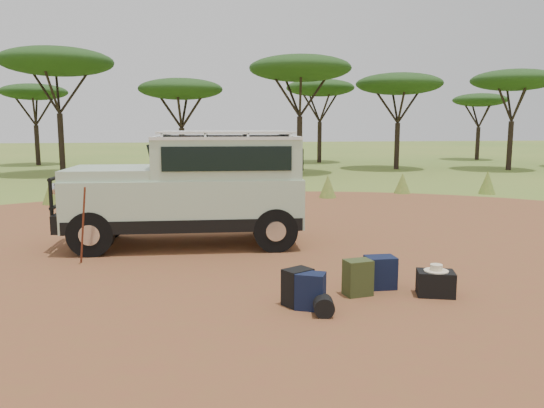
{
  "coord_description": "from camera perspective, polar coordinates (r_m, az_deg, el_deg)",
  "views": [
    {
      "loc": [
        -1.74,
        -9.16,
        2.48
      ],
      "look_at": [
        -0.18,
        0.64,
        1.0
      ],
      "focal_mm": 35.0,
      "sensor_mm": 36.0,
      "label": 1
    }
  ],
  "objects": [
    {
      "name": "ground",
      "position": [
        9.65,
        1.66,
        -6.41
      ],
      "size": [
        140.0,
        140.0,
        0.0
      ],
      "primitive_type": "plane",
      "color": "#597D2C",
      "rests_on": "ground"
    },
    {
      "name": "dirt_clearing",
      "position": [
        9.64,
        1.66,
        -6.39
      ],
      "size": [
        23.0,
        23.0,
        0.01
      ],
      "primitive_type": "cylinder",
      "color": "brown",
      "rests_on": "ground"
    },
    {
      "name": "grass_fringe",
      "position": [
        18.04,
        -3.09,
        1.86
      ],
      "size": [
        36.6,
        1.6,
        0.9
      ],
      "color": "#597D2C",
      "rests_on": "ground"
    },
    {
      "name": "acacia_treeline",
      "position": [
        29.17,
        -4.23,
        13.16
      ],
      "size": [
        46.7,
        13.2,
        6.26
      ],
      "color": "black",
      "rests_on": "ground"
    },
    {
      "name": "safari_vehicle",
      "position": [
        11.09,
        -8.39,
        1.45
      ],
      "size": [
        4.97,
        2.19,
        2.36
      ],
      "rotation": [
        0.0,
        0.0,
        -0.05
      ],
      "color": "#B0C8AB",
      "rests_on": "ground"
    },
    {
      "name": "walking_staff",
      "position": [
        9.98,
        -19.67,
        -2.22
      ],
      "size": [
        0.24,
        0.36,
        1.42
      ],
      "primitive_type": "cylinder",
      "rotation": [
        0.25,
        0.0,
        0.55
      ],
      "color": "maroon",
      "rests_on": "ground"
    },
    {
      "name": "backpack_black",
      "position": [
        7.42,
        2.77,
        -8.93
      ],
      "size": [
        0.47,
        0.43,
        0.52
      ],
      "primitive_type": "cube",
      "rotation": [
        0.0,
        0.0,
        0.51
      ],
      "color": "black",
      "rests_on": "ground"
    },
    {
      "name": "backpack_navy",
      "position": [
        7.28,
        4.15,
        -9.34
      ],
      "size": [
        0.47,
        0.41,
        0.51
      ],
      "primitive_type": "cube",
      "rotation": [
        0.0,
        0.0,
        -0.43
      ],
      "color": "#111B38",
      "rests_on": "ground"
    },
    {
      "name": "backpack_olive",
      "position": [
        7.92,
        9.22,
        -7.84
      ],
      "size": [
        0.43,
        0.34,
        0.53
      ],
      "primitive_type": "cube",
      "rotation": [
        0.0,
        0.0,
        0.18
      ],
      "color": "#38421E",
      "rests_on": "ground"
    },
    {
      "name": "duffel_navy",
      "position": [
        8.32,
        11.56,
        -7.23
      ],
      "size": [
        0.44,
        0.33,
        0.5
      ],
      "primitive_type": "cube",
      "rotation": [
        0.0,
        0.0,
        -0.0
      ],
      "color": "#111B38",
      "rests_on": "ground"
    },
    {
      "name": "hard_case",
      "position": [
        8.18,
        17.18,
        -8.18
      ],
      "size": [
        0.61,
        0.51,
        0.37
      ],
      "primitive_type": "cube",
      "rotation": [
        0.0,
        0.0,
        -0.3
      ],
      "color": "black",
      "rests_on": "ground"
    },
    {
      "name": "stuff_sack",
      "position": [
        7.08,
        5.58,
        -10.88
      ],
      "size": [
        0.31,
        0.31,
        0.27
      ],
      "primitive_type": "cylinder",
      "rotation": [
        1.57,
        0.0,
        -0.16
      ],
      "color": "black",
      "rests_on": "ground"
    },
    {
      "name": "safari_hat",
      "position": [
        8.12,
        17.25,
        -6.66
      ],
      "size": [
        0.35,
        0.35,
        0.1
      ],
      "color": "beige",
      "rests_on": "hard_case"
    }
  ]
}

